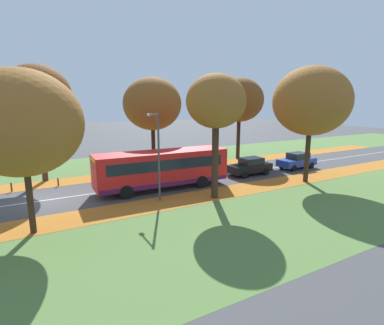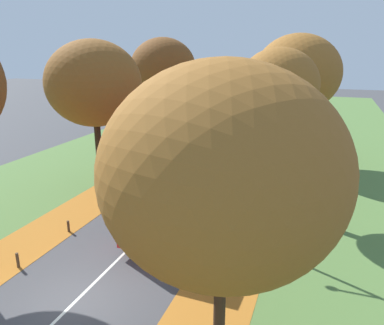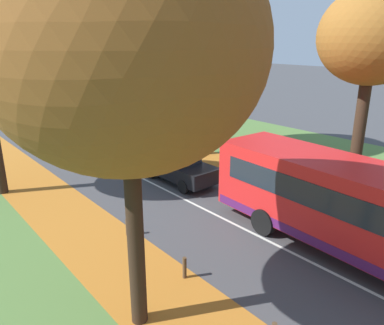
# 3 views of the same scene
# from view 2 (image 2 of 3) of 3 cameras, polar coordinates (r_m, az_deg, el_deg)

# --- Properties ---
(ground_plane) EXTENTS (160.00, 160.00, 0.00)m
(ground_plane) POSITION_cam_2_polar(r_m,az_deg,el_deg) (14.68, -17.08, -19.34)
(ground_plane) COLOR #424244
(grass_verge_left) EXTENTS (12.00, 90.00, 0.01)m
(grass_verge_left) POSITION_cam_2_polar(r_m,az_deg,el_deg) (34.76, -9.91, 2.55)
(grass_verge_left) COLOR #517538
(grass_verge_left) RESTS_ON ground
(leaf_litter_left) EXTENTS (2.80, 60.00, 0.00)m
(leaf_litter_left) POSITION_cam_2_polar(r_m,az_deg,el_deg) (27.57, -7.66, -1.14)
(leaf_litter_left) COLOR #B26B23
(leaf_litter_left) RESTS_ON grass_verge_left
(grass_verge_right) EXTENTS (12.00, 90.00, 0.01)m
(grass_verge_right) POSITION_cam_2_polar(r_m,az_deg,el_deg) (30.46, 21.86, -0.50)
(grass_verge_right) COLOR #517538
(grass_verge_right) RESTS_ON ground
(leaf_litter_right) EXTENTS (2.80, 60.00, 0.00)m
(leaf_litter_right) POSITION_cam_2_polar(r_m,az_deg,el_deg) (24.90, 11.57, -3.35)
(leaf_litter_right) COLOR #B26B23
(leaf_litter_right) RESTS_ON grass_verge_right
(road_centre_line) EXTENTS (0.12, 80.00, 0.01)m
(road_centre_line) POSITION_cam_2_polar(r_m,az_deg,el_deg) (31.36, 4.91, 1.17)
(road_centre_line) COLOR silver
(road_centre_line) RESTS_ON ground
(tree_left_near) EXTENTS (5.69, 5.69, 9.08)m
(tree_left_near) POSITION_cam_2_polar(r_m,az_deg,el_deg) (23.43, -14.73, 11.52)
(tree_left_near) COLOR black
(tree_left_near) RESTS_ON ground
(tree_left_mid) EXTENTS (5.60, 5.60, 9.45)m
(tree_left_mid) POSITION_cam_2_polar(r_m,az_deg,el_deg) (33.18, -4.42, 14.16)
(tree_left_mid) COLOR black
(tree_left_mid) RESTS_ON ground
(tree_right_nearest) EXTENTS (5.86, 5.86, 8.36)m
(tree_right_nearest) POSITION_cam_2_polar(r_m,az_deg,el_deg) (8.79, 4.73, -1.65)
(tree_right_nearest) COLOR #382619
(tree_right_nearest) RESTS_ON ground
(tree_right_near) EXTENTS (4.07, 4.07, 8.61)m
(tree_right_near) POSITION_cam_2_polar(r_m,az_deg,el_deg) (19.81, 13.03, 11.30)
(tree_right_near) COLOR #382619
(tree_right_near) RESTS_ON ground
(tree_right_mid) EXTENTS (6.22, 6.22, 9.59)m
(tree_right_mid) POSITION_cam_2_polar(r_m,az_deg,el_deg) (28.93, 15.75, 12.92)
(tree_right_mid) COLOR #382619
(tree_right_mid) RESTS_ON ground
(bollard_second) EXTENTS (0.12, 0.12, 0.65)m
(bollard_second) POSITION_cam_2_polar(r_m,az_deg,el_deg) (17.13, -25.03, -13.34)
(bollard_second) COLOR #4C3823
(bollard_second) RESTS_ON ground
(bollard_third) EXTENTS (0.12, 0.12, 0.57)m
(bollard_third) POSITION_cam_2_polar(r_m,az_deg,el_deg) (19.29, -18.32, -9.21)
(bollard_third) COLOR #4C3823
(bollard_third) RESTS_ON ground
(bollard_fourth) EXTENTS (0.12, 0.12, 0.60)m
(bollard_fourth) POSITION_cam_2_polar(r_m,az_deg,el_deg) (21.71, -13.18, -5.73)
(bollard_fourth) COLOR #4C3823
(bollard_fourth) RESTS_ON ground
(bollard_fifth) EXTENTS (0.12, 0.12, 0.68)m
(bollard_fifth) POSITION_cam_2_polar(r_m,az_deg,el_deg) (24.28, -8.99, -2.91)
(bollard_fifth) COLOR #4C3823
(bollard_fifth) RESTS_ON ground
(bollard_sixth) EXTENTS (0.12, 0.12, 0.63)m
(bollard_sixth) POSITION_cam_2_polar(r_m,az_deg,el_deg) (27.03, -5.65, -0.76)
(bollard_sixth) COLOR #4C3823
(bollard_sixth) RESTS_ON ground
(streetlamp_right) EXTENTS (1.89, 0.28, 6.00)m
(streetlamp_right) POSITION_cam_2_polar(r_m,az_deg,el_deg) (17.04, 5.51, 0.62)
(streetlamp_right) COLOR #47474C
(streetlamp_right) RESTS_ON ground
(bus) EXTENTS (2.92, 10.48, 2.98)m
(bus) POSITION_cam_2_polar(r_m,az_deg,el_deg) (19.59, -0.27, -3.37)
(bus) COLOR red
(bus) RESTS_ON ground
(car_black_lead) EXTENTS (1.85, 4.23, 1.62)m
(car_black_lead) POSITION_cam_2_polar(r_m,az_deg,el_deg) (28.12, 5.69, 1.00)
(car_black_lead) COLOR black
(car_black_lead) RESTS_ON ground
(car_blue_following) EXTENTS (1.85, 4.23, 1.62)m
(car_blue_following) POSITION_cam_2_polar(r_m,az_deg,el_deg) (33.74, 8.55, 3.60)
(car_blue_following) COLOR #233D9E
(car_blue_following) RESTS_ON ground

